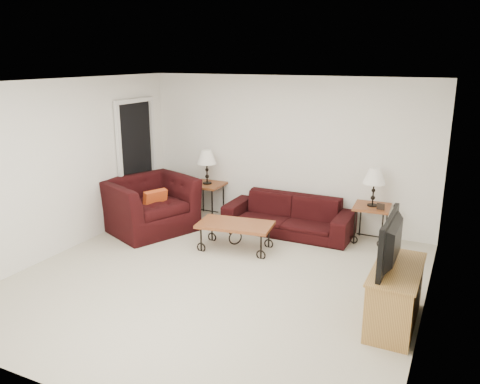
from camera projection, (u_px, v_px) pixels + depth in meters
name	position (u px, v px, depth m)	size (l,w,h in m)	color
ground	(217.00, 279.00, 6.24)	(5.00, 5.00, 0.00)	beige
wall_back	(286.00, 152.00, 8.07)	(5.00, 0.02, 2.50)	white
wall_front	(62.00, 262.00, 3.74)	(5.00, 0.02, 2.50)	white
wall_left	(64.00, 167.00, 6.95)	(0.02, 5.00, 2.50)	white
wall_right	(432.00, 214.00, 4.86)	(0.02, 5.00, 2.50)	white
ceiling	(214.00, 82.00, 5.57)	(5.00, 5.00, 0.00)	white
doorway	(137.00, 161.00, 8.43)	(0.08, 0.94, 2.04)	black
sofa	(288.00, 215.00, 7.82)	(2.07, 0.81, 0.61)	black
side_table_left	(208.00, 200.00, 8.64)	(0.56, 0.56, 0.61)	brown
side_table_right	(371.00, 224.00, 7.44)	(0.54, 0.54, 0.59)	brown
lamp_left	(207.00, 167.00, 8.48)	(0.34, 0.34, 0.61)	black
lamp_right	(374.00, 187.00, 7.28)	(0.33, 0.33, 0.59)	black
photo_frame_left	(196.00, 182.00, 8.48)	(0.12, 0.02, 0.10)	black
photo_frame_right	(381.00, 207.00, 7.15)	(0.12, 0.02, 0.10)	black
coffee_table	(235.00, 236.00, 7.17)	(1.09, 0.59, 0.41)	brown
armchair	(149.00, 205.00, 7.91)	(1.34, 1.17, 0.87)	black
throw_pillow	(155.00, 202.00, 7.78)	(0.39, 0.10, 0.39)	#D7561B
tv_stand	(395.00, 296.00, 5.12)	(0.45, 1.09, 0.65)	tan
television	(398.00, 243.00, 4.97)	(0.97, 0.13, 0.56)	black
backpack	(320.00, 230.00, 7.46)	(0.31, 0.23, 0.40)	black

